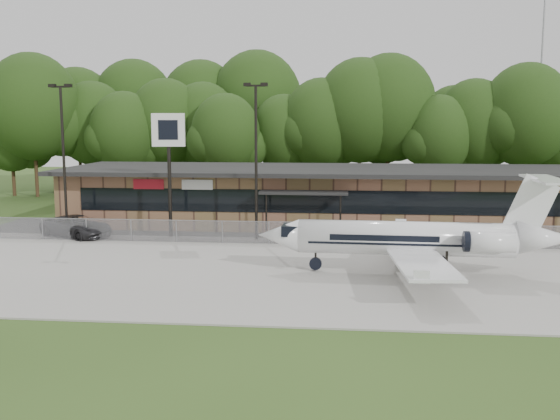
# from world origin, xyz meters

# --- Properties ---
(ground) EXTENTS (160.00, 160.00, 0.00)m
(ground) POSITION_xyz_m (0.00, 0.00, 0.00)
(ground) COLOR #304A1A
(ground) RESTS_ON ground
(apron) EXTENTS (64.00, 18.00, 0.08)m
(apron) POSITION_xyz_m (0.00, 8.00, 0.04)
(apron) COLOR #9E9B93
(apron) RESTS_ON ground
(parking_lot) EXTENTS (50.00, 9.00, 0.06)m
(parking_lot) POSITION_xyz_m (0.00, 19.50, 0.03)
(parking_lot) COLOR #383835
(parking_lot) RESTS_ON ground
(terminal) EXTENTS (41.00, 11.65, 4.30)m
(terminal) POSITION_xyz_m (-0.00, 23.94, 2.18)
(terminal) COLOR brown
(terminal) RESTS_ON ground
(fence) EXTENTS (46.00, 0.04, 1.52)m
(fence) POSITION_xyz_m (0.00, 15.00, 0.78)
(fence) COLOR gray
(fence) RESTS_ON ground
(treeline) EXTENTS (72.00, 12.00, 15.00)m
(treeline) POSITION_xyz_m (0.00, 42.00, 7.50)
(treeline) COLOR #1A3210
(treeline) RESTS_ON ground
(radio_mast) EXTENTS (0.20, 0.20, 25.00)m
(radio_mast) POSITION_xyz_m (22.00, 48.00, 12.50)
(radio_mast) COLOR gray
(radio_mast) RESTS_ON ground
(light_pole_left) EXTENTS (1.55, 0.30, 10.23)m
(light_pole_left) POSITION_xyz_m (-18.00, 16.50, 5.98)
(light_pole_left) COLOR black
(light_pole_left) RESTS_ON ground
(light_pole_mid) EXTENTS (1.55, 0.30, 10.23)m
(light_pole_mid) POSITION_xyz_m (-5.00, 16.50, 5.98)
(light_pole_mid) COLOR black
(light_pole_mid) RESTS_ON ground
(business_jet) EXTENTS (15.35, 13.65, 5.18)m
(business_jet) POSITION_xyz_m (4.34, 7.87, 1.85)
(business_jet) COLOR white
(business_jet) RESTS_ON ground
(suv) EXTENTS (5.86, 4.60, 1.48)m
(suv) POSITION_xyz_m (-17.25, 16.36, 0.74)
(suv) COLOR #2F2F31
(suv) RESTS_ON ground
(pole_sign) EXTENTS (2.19, 0.50, 8.32)m
(pole_sign) POSITION_xyz_m (-10.87, 16.80, 6.36)
(pole_sign) COLOR black
(pole_sign) RESTS_ON ground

